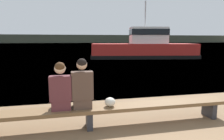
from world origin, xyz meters
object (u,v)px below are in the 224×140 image
person_right (82,87)px  shopping_bag (110,102)px  person_left (61,89)px  bench_main (89,111)px  tugboat_red (144,48)px

person_right → shopping_bag: 0.71m
person_right → shopping_bag: size_ratio=4.65×
person_left → person_right: person_right is taller
bench_main → person_right: bearing=178.2°
person_right → shopping_bag: (0.60, -0.02, -0.37)m
tugboat_red → shopping_bag: bearing=165.8°
person_right → tugboat_red: 17.94m
bench_main → person_right: person_right is taller
person_left → person_right: size_ratio=0.94×
person_left → person_right: (0.44, -0.00, 0.03)m
shopping_bag → tugboat_red: 17.72m
bench_main → person_left: (-0.58, 0.01, 0.53)m
shopping_bag → tugboat_red: size_ratio=0.02×
person_right → tugboat_red: bearing=64.5°
shopping_bag → person_right: bearing=178.0°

